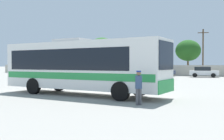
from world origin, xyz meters
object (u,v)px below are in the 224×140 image
at_px(parked_car_leftmost_red, 131,71).
at_px(utility_pole_near, 203,51).
at_px(attendant_by_bus_door, 139,86).
at_px(roadside_tree_midleft, 144,51).
at_px(coach_bus_white_green, 81,65).
at_px(parked_car_third_white, 204,72).
at_px(roadside_tree_left, 102,49).
at_px(parked_car_second_dark_blue, 162,72).
at_px(roadside_tree_midright, 188,50).

height_order(parked_car_leftmost_red, utility_pole_near, utility_pole_near).
relative_size(attendant_by_bus_door, parked_car_leftmost_red, 0.38).
bearing_deg(roadside_tree_midleft, coach_bus_white_green, -78.41).
relative_size(parked_car_third_white, roadside_tree_left, 0.56).
bearing_deg(parked_car_leftmost_red, utility_pole_near, 29.69).
bearing_deg(parked_car_leftmost_red, parked_car_second_dark_blue, -4.25).
xyz_separation_m(parked_car_second_dark_blue, utility_pole_near, (5.43, 6.62, 3.38)).
height_order(parked_car_third_white, utility_pole_near, utility_pole_near).
xyz_separation_m(coach_bus_white_green, roadside_tree_left, (-16.99, 35.53, 3.15)).
height_order(roadside_tree_left, roadside_tree_midright, roadside_tree_left).
height_order(parked_car_second_dark_blue, parked_car_third_white, parked_car_third_white).
bearing_deg(utility_pole_near, parked_car_third_white, -82.38).
distance_m(parked_car_third_white, roadside_tree_midleft, 13.50).
bearing_deg(roadside_tree_midleft, utility_pole_near, 1.59).
bearing_deg(parked_car_leftmost_red, roadside_tree_midright, 48.78).
height_order(parked_car_leftmost_red, parked_car_third_white, parked_car_third_white).
bearing_deg(utility_pole_near, parked_car_second_dark_blue, -129.40).
bearing_deg(utility_pole_near, roadside_tree_left, 174.15).
bearing_deg(utility_pole_near, coach_bus_white_green, -96.20).
bearing_deg(parked_car_leftmost_red, coach_bus_white_green, -75.05).
relative_size(roadside_tree_midleft, roadside_tree_midright, 1.04).
bearing_deg(parked_car_second_dark_blue, utility_pole_near, 50.60).
xyz_separation_m(utility_pole_near, roadside_tree_midright, (-2.97, 2.83, 0.33)).
distance_m(roadside_tree_left, roadside_tree_midleft, 10.49).
distance_m(coach_bus_white_green, utility_pole_near, 33.69).
height_order(coach_bus_white_green, roadside_tree_midleft, roadside_tree_midleft).
relative_size(parked_car_leftmost_red, roadside_tree_midright, 0.68).
xyz_separation_m(parked_car_third_white, utility_pole_near, (-0.89, 6.67, 3.33)).
distance_m(coach_bus_white_green, parked_car_second_dark_blue, 26.88).
bearing_deg(coach_bus_white_green, attendant_by_bus_door, -27.02).
height_order(coach_bus_white_green, utility_pole_near, utility_pole_near).
bearing_deg(parked_car_second_dark_blue, roadside_tree_left, 150.11).
xyz_separation_m(parked_car_leftmost_red, roadside_tree_midright, (7.92, 9.04, 3.70)).
bearing_deg(roadside_tree_midleft, parked_car_leftmost_red, -94.52).
distance_m(parked_car_third_white, utility_pole_near, 7.51).
bearing_deg(coach_bus_white_green, roadside_tree_midleft, 101.59).
distance_m(attendant_by_bus_door, parked_car_leftmost_red, 32.01).
height_order(parked_car_second_dark_blue, roadside_tree_midright, roadside_tree_midright).
bearing_deg(roadside_tree_midright, roadside_tree_midleft, -157.28).
distance_m(coach_bus_white_green, roadside_tree_midright, 36.34).
bearing_deg(roadside_tree_left, parked_car_second_dark_blue, -29.89).
xyz_separation_m(coach_bus_white_green, roadside_tree_midright, (0.66, 36.25, 2.55)).
relative_size(roadside_tree_left, roadside_tree_midleft, 1.13).
bearing_deg(attendant_by_bus_door, roadside_tree_midright, 96.10).
xyz_separation_m(parked_car_second_dark_blue, roadside_tree_left, (-15.19, 8.73, 4.30)).
distance_m(coach_bus_white_green, roadside_tree_midleft, 33.91).
bearing_deg(roadside_tree_midright, parked_car_leftmost_red, -131.22).
xyz_separation_m(utility_pole_near, roadside_tree_left, (-20.62, 2.11, 0.92)).
distance_m(coach_bus_white_green, roadside_tree_left, 39.51).
distance_m(coach_bus_white_green, parked_car_third_white, 27.15).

